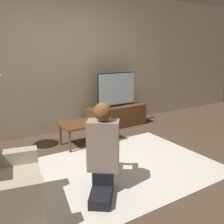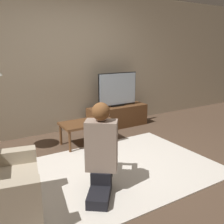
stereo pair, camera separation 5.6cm
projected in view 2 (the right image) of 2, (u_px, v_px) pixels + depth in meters
name	position (u px, v px, depth m)	size (l,w,h in m)	color
ground_plane	(116.00, 170.00, 3.30)	(10.00, 10.00, 0.00)	brown
wall_back	(60.00, 63.00, 4.57)	(10.00, 0.06, 2.60)	tan
rug	(116.00, 170.00, 3.30)	(2.62, 1.82, 0.02)	silver
tv_stand	(118.00, 116.00, 5.06)	(1.24, 0.37, 0.43)	brown
tv	(118.00, 89.00, 4.93)	(0.85, 0.08, 0.67)	black
coffee_table	(88.00, 124.00, 4.12)	(0.89, 0.48, 0.39)	brown
person_kneeling	(101.00, 149.00, 2.69)	(0.68, 0.79, 1.01)	black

